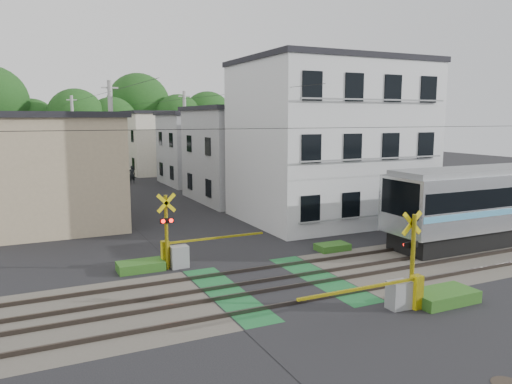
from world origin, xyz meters
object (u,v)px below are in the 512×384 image
crossing_signal_far (177,250)px  pedestrian (132,175)px  crossing_signal_near (402,287)px  apartment_block (329,141)px  manhole_cover (507,384)px

crossing_signal_far → pedestrian: (3.71, 26.79, 0.11)m
crossing_signal_near → apartment_block: bearing=65.8°
crossing_signal_near → manhole_cover: size_ratio=6.91×
crossing_signal_near → crossing_signal_far: size_ratio=1.00×
crossing_signal_far → apartment_block: apartment_block is taller
manhole_cover → pedestrian: bearing=90.7°
crossing_signal_far → manhole_cover: crossing_signal_far is taller
crossing_signal_near → crossing_signal_far: bearing=125.3°
crossing_signal_near → pedestrian: 34.13m
crossing_signal_near → pedestrian: (-1.46, 34.10, 0.11)m
apartment_block → manhole_cover: apartment_block is taller
manhole_cover → crossing_signal_near: bearing=78.0°
crossing_signal_near → manhole_cover: bearing=-102.0°
pedestrian → manhole_cover: (0.49, -38.66, -0.81)m
crossing_signal_near → crossing_signal_far: same height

